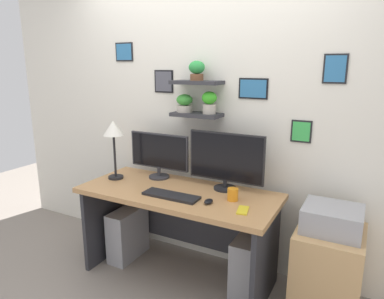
# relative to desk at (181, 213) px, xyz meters

# --- Properties ---
(ground_plane) EXTENTS (8.00, 8.00, 0.00)m
(ground_plane) POSITION_rel_desk_xyz_m (0.00, -0.05, -0.54)
(ground_plane) COLOR gray
(back_wall_assembly) EXTENTS (4.40, 0.24, 2.70)m
(back_wall_assembly) POSITION_rel_desk_xyz_m (0.00, 0.38, 0.82)
(back_wall_assembly) COLOR silver
(back_wall_assembly) RESTS_ON ground
(desk) EXTENTS (1.57, 0.68, 0.75)m
(desk) POSITION_rel_desk_xyz_m (0.00, 0.00, 0.00)
(desk) COLOR tan
(desk) RESTS_ON ground
(monitor_left) EXTENTS (0.56, 0.18, 0.39)m
(monitor_left) POSITION_rel_desk_xyz_m (-0.31, 0.16, 0.43)
(monitor_left) COLOR #2D2D33
(monitor_left) RESTS_ON desk
(monitor_right) EXTENTS (0.62, 0.18, 0.45)m
(monitor_right) POSITION_rel_desk_xyz_m (0.31, 0.16, 0.45)
(monitor_right) COLOR black
(monitor_right) RESTS_ON desk
(keyboard) EXTENTS (0.44, 0.14, 0.02)m
(keyboard) POSITION_rel_desk_xyz_m (0.02, -0.19, 0.22)
(keyboard) COLOR black
(keyboard) RESTS_ON desk
(computer_mouse) EXTENTS (0.06, 0.09, 0.03)m
(computer_mouse) POSITION_rel_desk_xyz_m (0.32, -0.17, 0.23)
(computer_mouse) COLOR black
(computer_mouse) RESTS_ON desk
(desk_lamp) EXTENTS (0.17, 0.17, 0.51)m
(desk_lamp) POSITION_rel_desk_xyz_m (-0.63, -0.04, 0.61)
(desk_lamp) COLOR black
(desk_lamp) RESTS_ON desk
(cell_phone) EXTENTS (0.10, 0.15, 0.01)m
(cell_phone) POSITION_rel_desk_xyz_m (0.58, -0.18, 0.22)
(cell_phone) COLOR yellow
(cell_phone) RESTS_ON desk
(coffee_mug) EXTENTS (0.08, 0.08, 0.09)m
(coffee_mug) POSITION_rel_desk_xyz_m (0.45, -0.03, 0.26)
(coffee_mug) COLOR orange
(coffee_mug) RESTS_ON desk
(drawer_cabinet) EXTENTS (0.44, 0.50, 0.61)m
(drawer_cabinet) POSITION_rel_desk_xyz_m (1.12, 0.09, -0.23)
(drawer_cabinet) COLOR tan
(drawer_cabinet) RESTS_ON ground
(printer) EXTENTS (0.38, 0.34, 0.17)m
(printer) POSITION_rel_desk_xyz_m (1.12, 0.09, 0.16)
(printer) COLOR #9E9EA3
(printer) RESTS_ON drawer_cabinet
(computer_tower_left) EXTENTS (0.18, 0.40, 0.46)m
(computer_tower_left) POSITION_rel_desk_xyz_m (-0.56, -0.01, -0.31)
(computer_tower_left) COLOR #99999E
(computer_tower_left) RESTS_ON ground
(computer_tower_right) EXTENTS (0.18, 0.40, 0.45)m
(computer_tower_right) POSITION_rel_desk_xyz_m (0.56, 0.05, -0.31)
(computer_tower_right) COLOR #99999E
(computer_tower_right) RESTS_ON ground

